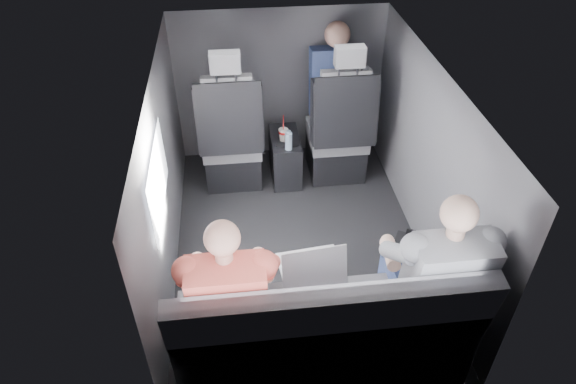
{
  "coord_description": "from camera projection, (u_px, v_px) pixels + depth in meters",
  "views": [
    {
      "loc": [
        -0.4,
        -2.78,
        2.7
      ],
      "look_at": [
        -0.08,
        -0.05,
        0.54
      ],
      "focal_mm": 32.0,
      "sensor_mm": 36.0,
      "label": 1
    }
  ],
  "objects": [
    {
      "name": "side_window",
      "position": [
        158.0,
        180.0,
        3.01
      ],
      "size": [
        0.02,
        0.75,
        0.42
      ],
      "primitive_type": "cube",
      "color": "white",
      "rests_on": "panel_left"
    },
    {
      "name": "laptop_black",
      "position": [
        425.0,
        252.0,
        2.92
      ],
      "size": [
        0.39,
        0.43,
        0.23
      ],
      "color": "black",
      "rests_on": "passenger_rear_right"
    },
    {
      "name": "soda_cup",
      "position": [
        283.0,
        135.0,
        4.24
      ],
      "size": [
        0.08,
        0.08,
        0.25
      ],
      "color": "white",
      "rests_on": "center_console"
    },
    {
      "name": "passenger_rear_right",
      "position": [
        433.0,
        273.0,
        2.79
      ],
      "size": [
        0.51,
        0.63,
        1.24
      ],
      "color": "navy",
      "rests_on": "rear_bench"
    },
    {
      "name": "panel_left",
      "position": [
        164.0,
        180.0,
        3.38
      ],
      "size": [
        0.02,
        2.6,
        1.35
      ],
      "primitive_type": "cube",
      "color": "#56565B",
      "rests_on": "floor"
    },
    {
      "name": "panel_front",
      "position": [
        280.0,
        85.0,
        4.48
      ],
      "size": [
        1.8,
        0.02,
        1.35
      ],
      "primitive_type": "cube",
      "color": "#56565B",
      "rests_on": "floor"
    },
    {
      "name": "front_seat_left",
      "position": [
        232.0,
        143.0,
        4.25
      ],
      "size": [
        0.52,
        0.58,
        1.26
      ],
      "color": "black",
      "rests_on": "floor"
    },
    {
      "name": "water_bottle",
      "position": [
        289.0,
        141.0,
        4.13
      ],
      "size": [
        0.06,
        0.06,
        0.17
      ],
      "color": "#A0BBD8",
      "rests_on": "center_console"
    },
    {
      "name": "panel_right",
      "position": [
        428.0,
        163.0,
        3.55
      ],
      "size": [
        0.02,
        2.6,
        1.35
      ],
      "primitive_type": "cube",
      "color": "#56565B",
      "rests_on": "floor"
    },
    {
      "name": "center_console",
      "position": [
        285.0,
        157.0,
        4.44
      ],
      "size": [
        0.24,
        0.48,
        0.41
      ],
      "color": "black",
      "rests_on": "floor"
    },
    {
      "name": "ceiling",
      "position": [
        301.0,
        79.0,
        3.05
      ],
      "size": [
        2.6,
        2.6,
        0.0
      ],
      "primitive_type": "plane",
      "rotation": [
        3.14,
        0.0,
        0.0
      ],
      "color": "#B2B2AD",
      "rests_on": "panel_back"
    },
    {
      "name": "laptop_white",
      "position": [
        224.0,
        270.0,
        2.81
      ],
      "size": [
        0.33,
        0.31,
        0.24
      ],
      "color": "silver",
      "rests_on": "passenger_rear_left"
    },
    {
      "name": "front_seat_right",
      "position": [
        338.0,
        136.0,
        4.33
      ],
      "size": [
        0.52,
        0.58,
        1.26
      ],
      "color": "black",
      "rests_on": "floor"
    },
    {
      "name": "floor",
      "position": [
        298.0,
        244.0,
        3.88
      ],
      "size": [
        2.6,
        2.6,
        0.0
      ],
      "primitive_type": "plane",
      "color": "black",
      "rests_on": "ground"
    },
    {
      "name": "rear_bench",
      "position": [
        323.0,
        335.0,
        2.86
      ],
      "size": [
        1.6,
        0.57,
        0.92
      ],
      "color": "slate",
      "rests_on": "floor"
    },
    {
      "name": "passenger_rear_left",
      "position": [
        229.0,
        293.0,
        2.7
      ],
      "size": [
        0.48,
        0.61,
        1.2
      ],
      "color": "#2E2F33",
      "rests_on": "rear_bench"
    },
    {
      "name": "laptop_silver",
      "position": [
        312.0,
        266.0,
        2.83
      ],
      "size": [
        0.37,
        0.35,
        0.25
      ],
      "color": "silver",
      "rests_on": "rear_bench"
    },
    {
      "name": "seatbelt",
      "position": [
        346.0,
        104.0,
        3.95
      ],
      "size": [
        0.35,
        0.11,
        0.59
      ],
      "primitive_type": "cube",
      "rotation": [
        -0.14,
        0.49,
        0.0
      ],
      "color": "black",
      "rests_on": "front_seat_right"
    },
    {
      "name": "panel_back",
      "position": [
        335.0,
        329.0,
        2.45
      ],
      "size": [
        1.8,
        0.02,
        1.35
      ],
      "primitive_type": "cube",
      "color": "#56565B",
      "rests_on": "floor"
    },
    {
      "name": "passenger_front_right",
      "position": [
        334.0,
        84.0,
        4.31
      ],
      "size": [
        0.42,
        0.42,
        0.86
      ],
      "color": "navy",
      "rests_on": "front_seat_right"
    }
  ]
}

